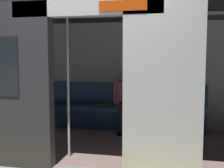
% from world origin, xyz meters
% --- Properties ---
extents(train_car, '(6.40, 2.66, 2.27)m').
position_xyz_m(train_car, '(0.06, -1.16, 1.49)').
color(train_car, silver).
rests_on(train_car, ground_plane).
extents(bench_seat, '(3.39, 0.44, 0.45)m').
position_xyz_m(bench_seat, '(0.00, -2.14, 0.35)').
color(bench_seat, '#38609E').
rests_on(bench_seat, ground_plane).
extents(person_seated, '(0.55, 0.68, 1.18)m').
position_xyz_m(person_seated, '(-0.20, -2.09, 0.67)').
color(person_seated, pink).
rests_on(person_seated, ground_plane).
extents(handbag, '(0.26, 0.15, 0.17)m').
position_xyz_m(handbag, '(-0.60, -2.21, 0.54)').
color(handbag, brown).
rests_on(handbag, bench_seat).
extents(book, '(0.19, 0.25, 0.03)m').
position_xyz_m(book, '(0.25, -2.24, 0.47)').
color(book, gold).
rests_on(book, bench_seat).
extents(grab_pole_door, '(0.04, 0.04, 2.13)m').
position_xyz_m(grab_pole_door, '(0.41, -0.45, 1.07)').
color(grab_pole_door, silver).
rests_on(grab_pole_door, ground_plane).
extents(grab_pole_far, '(0.04, 0.04, 2.13)m').
position_xyz_m(grab_pole_far, '(-0.41, -0.50, 1.07)').
color(grab_pole_far, silver).
rests_on(grab_pole_far, ground_plane).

